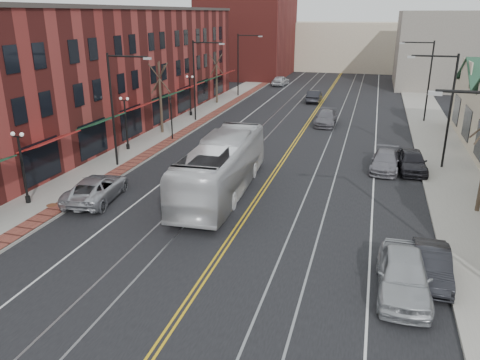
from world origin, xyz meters
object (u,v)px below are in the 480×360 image
Objects in this scene: transit_bus at (222,167)px; parked_car_d at (412,161)px; parked_car_a at (403,274)px; parked_car_c at (385,161)px; parked_suv at (96,188)px; parked_car_b at (432,265)px.

parked_car_d is (11.67, 7.77, -0.95)m from transit_bus.
parked_car_a is 1.07× the size of parked_car_c.
parked_suv is at bearing 161.89° from parked_car_a.
transit_bus is 2.70× the size of parked_car_d.
parked_car_d is at bearing 85.01° from parked_car_a.
transit_bus is at bearing 139.83° from parked_car_a.
transit_bus is 7.68m from parked_suv.
parked_car_a is (10.45, -8.60, -0.88)m from transit_bus.
parked_car_d is (18.60, 10.93, 0.04)m from parked_suv.
parked_car_b is at bearing 146.17° from transit_bus.
parked_car_d is at bearing 90.57° from parked_car_b.
transit_bus is at bearing 149.07° from parked_car_b.
parked_car_c reaches higher than parked_car_b.
parked_car_a is at bearing 154.68° from parked_suv.
transit_bus reaches higher than parked_suv.
parked_suv is at bearing -143.41° from parked_car_c.
parked_car_c is at bearing -144.80° from transit_bus.
parked_car_a is at bearing -83.94° from parked_car_c.
parked_car_a is at bearing -98.57° from parked_car_d.
parked_car_b is at bearing 49.15° from parked_car_a.
parked_suv is at bearing -153.88° from parked_car_d.
parked_car_a reaches higher than parked_car_d.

